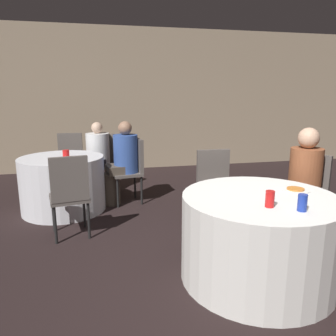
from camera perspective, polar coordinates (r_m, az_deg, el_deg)
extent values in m
plane|color=black|center=(3.03, 13.37, -17.95)|extent=(16.00, 16.00, 0.00)
cube|color=gray|center=(6.84, -2.33, 11.72)|extent=(16.00, 0.06, 2.80)
cylinder|color=white|center=(2.88, 15.42, -11.60)|extent=(1.27, 1.27, 0.72)
cylinder|color=silver|center=(4.56, -17.82, -2.65)|extent=(1.09, 1.09, 0.72)
cube|color=#59514C|center=(3.67, 8.66, -4.79)|extent=(0.40, 0.40, 0.04)
cube|color=#59514C|center=(3.77, 7.84, -0.31)|extent=(0.38, 0.05, 0.47)
cylinder|color=black|center=(3.66, 12.01, -8.71)|extent=(0.03, 0.03, 0.41)
cylinder|color=black|center=(3.54, 6.91, -9.26)|extent=(0.03, 0.03, 0.41)
cylinder|color=black|center=(3.95, 10.01, -6.98)|extent=(0.03, 0.03, 0.41)
cylinder|color=black|center=(3.84, 5.26, -7.42)|extent=(0.03, 0.03, 0.41)
cube|color=#59514C|center=(3.69, 22.37, -5.57)|extent=(0.56, 0.56, 0.04)
cube|color=#59514C|center=(3.79, 23.65, -1.23)|extent=(0.26, 0.34, 0.47)
cylinder|color=black|center=(3.56, 23.67, -10.19)|extent=(0.03, 0.03, 0.41)
cylinder|color=black|center=(3.67, 18.62, -9.08)|extent=(0.03, 0.03, 0.41)
cylinder|color=black|center=(3.87, 25.36, -8.54)|extent=(0.03, 0.03, 0.41)
cylinder|color=black|center=(3.97, 20.65, -7.58)|extent=(0.03, 0.03, 0.41)
cylinder|color=black|center=(3.44, 26.64, -11.32)|extent=(0.03, 0.03, 0.41)
cube|color=#59514C|center=(4.67, -7.27, -0.94)|extent=(0.46, 0.46, 0.04)
cube|color=#59514C|center=(4.66, -5.21, 2.28)|extent=(0.11, 0.38, 0.47)
cylinder|color=black|center=(4.53, -8.74, -4.36)|extent=(0.03, 0.03, 0.41)
cylinder|color=black|center=(4.85, -9.64, -3.24)|extent=(0.03, 0.03, 0.41)
cylinder|color=black|center=(4.61, -4.62, -3.94)|extent=(0.03, 0.03, 0.41)
cylinder|color=black|center=(4.93, -5.77, -2.87)|extent=(0.03, 0.03, 0.41)
cube|color=#59514C|center=(3.71, -16.82, -5.01)|extent=(0.46, 0.46, 0.04)
cube|color=#59514C|center=(3.47, -16.79, -1.89)|extent=(0.38, 0.11, 0.47)
cylinder|color=black|center=(3.94, -19.33, -7.62)|extent=(0.03, 0.03, 0.41)
cylinder|color=black|center=(3.96, -14.39, -7.16)|extent=(0.03, 0.03, 0.41)
cylinder|color=black|center=(3.62, -19.03, -9.42)|extent=(0.03, 0.03, 0.41)
cylinder|color=black|center=(3.65, -13.64, -8.90)|extent=(0.03, 0.03, 0.41)
cube|color=#59514C|center=(5.22, -11.97, 0.36)|extent=(0.55, 0.55, 0.04)
cube|color=#59514C|center=(5.32, -11.05, 3.41)|extent=(0.34, 0.25, 0.47)
cylinder|color=black|center=(5.05, -11.28, -2.67)|extent=(0.03, 0.03, 0.41)
cylinder|color=black|center=(5.23, -14.43, -2.28)|extent=(0.03, 0.03, 0.41)
cylinder|color=black|center=(5.33, -9.33, -1.77)|extent=(0.03, 0.03, 0.41)
cylinder|color=black|center=(5.50, -12.39, -1.43)|extent=(0.03, 0.03, 0.41)
cube|color=#59514C|center=(5.38, -16.67, 0.45)|extent=(0.42, 0.42, 0.04)
cube|color=#59514C|center=(5.51, -16.63, 3.43)|extent=(0.38, 0.07, 0.47)
cylinder|color=black|center=(5.25, -14.87, -2.26)|extent=(0.03, 0.03, 0.41)
cylinder|color=black|center=(5.29, -18.55, -2.38)|extent=(0.03, 0.03, 0.41)
cylinder|color=black|center=(5.57, -14.59, -1.36)|extent=(0.03, 0.03, 0.41)
cylinder|color=black|center=(5.61, -18.05, -1.48)|extent=(0.03, 0.03, 0.41)
cylinder|color=#4C4238|center=(4.67, -9.82, -3.60)|extent=(0.24, 0.24, 0.45)
cube|color=#4C4238|center=(4.63, -8.61, -0.21)|extent=(0.37, 0.37, 0.12)
cylinder|color=#33519E|center=(4.61, -7.37, 2.49)|extent=(0.34, 0.34, 0.53)
sphere|color=#997056|center=(4.56, -7.50, 6.92)|extent=(0.19, 0.19, 0.19)
cylinder|color=#4C4238|center=(3.56, 20.83, -9.59)|extent=(0.24, 0.24, 0.45)
cube|color=#4C4238|center=(3.57, 21.84, -4.95)|extent=(0.44, 0.43, 0.12)
cylinder|color=brown|center=(3.61, 22.76, -1.12)|extent=(0.32, 0.32, 0.55)
sphere|color=tan|center=(3.55, 23.29, 4.83)|extent=(0.21, 0.21, 0.21)
cylinder|color=black|center=(5.09, -13.21, -2.39)|extent=(0.24, 0.24, 0.45)
cube|color=black|center=(5.12, -12.67, 0.87)|extent=(0.46, 0.45, 0.12)
cylinder|color=white|center=(5.17, -12.11, 3.22)|extent=(0.35, 0.35, 0.49)
sphere|color=#DBB293|center=(5.13, -12.28, 6.87)|extent=(0.17, 0.17, 0.17)
cylinder|color=white|center=(3.01, 21.32, -3.57)|extent=(0.24, 0.24, 0.01)
cylinder|color=orange|center=(3.01, 21.33, -3.41)|extent=(0.14, 0.14, 0.01)
cylinder|color=red|center=(2.50, 17.32, -5.17)|extent=(0.07, 0.07, 0.12)
cylinder|color=#1E38A5|center=(2.49, 22.36, -5.61)|extent=(0.07, 0.07, 0.12)
cylinder|color=red|center=(4.42, -17.34, 2.37)|extent=(0.08, 0.08, 0.10)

